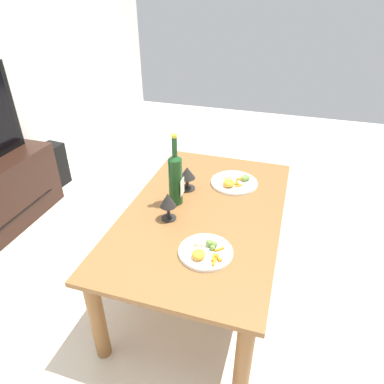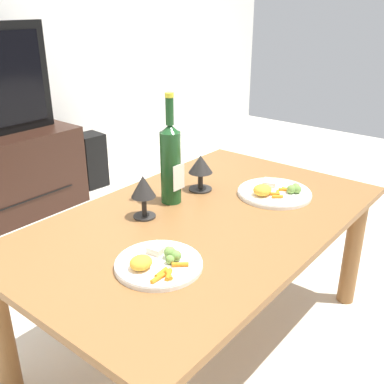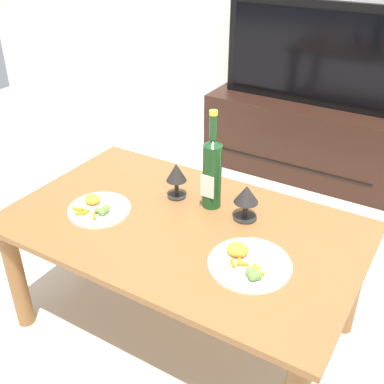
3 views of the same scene
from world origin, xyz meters
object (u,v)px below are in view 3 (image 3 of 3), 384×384
goblet_left (176,174)px  tv_screen (314,54)px  wine_bottle (212,170)px  goblet_right (246,196)px  tv_stand (303,139)px  dinner_plate_left (99,208)px  dining_table (183,242)px  dinner_plate_right (249,263)px

goblet_left → tv_screen: bearing=87.4°
wine_bottle → goblet_right: (0.15, -0.01, -0.06)m
tv_stand → dinner_plate_left: 1.70m
dinner_plate_left → dining_table: bearing=16.4°
tv_stand → goblet_left: (-0.06, -1.41, 0.38)m
wine_bottle → dinner_plate_right: size_ratio=1.43×
goblet_left → dinner_plate_left: 0.33m
tv_screen → goblet_left: (-0.06, -1.41, -0.17)m
tv_stand → goblet_right: size_ratio=9.02×
goblet_right → tv_screen: bearing=99.7°
goblet_left → dinner_plate_left: size_ratio=0.62×
dining_table → dinner_plate_left: dinner_plate_left is taller
dining_table → tv_stand: (-0.06, 1.56, -0.19)m
tv_stand → goblet_right: goblet_right is taller
tv_stand → goblet_left: 1.46m
tv_stand → tv_screen: tv_screen is taller
dining_table → goblet_right: (0.18, 0.15, 0.18)m
dinner_plate_right → wine_bottle: bearing=137.6°
goblet_right → dinner_plate_left: (-0.50, -0.24, -0.08)m
dining_table → goblet_left: (-0.12, 0.15, 0.19)m
wine_bottle → goblet_left: size_ratio=2.64×
tv_screen → tv_stand: bearing=90.0°
tv_screen → goblet_right: bearing=-80.3°
tv_screen → dinner_plate_right: bearing=-77.3°
dining_table → wine_bottle: wine_bottle is taller
tv_stand → goblet_left: size_ratio=8.46×
tv_screen → goblet_right: 1.44m
dinner_plate_left → dinner_plate_right: 0.63m
tv_screen → wine_bottle: size_ratio=2.84×
tv_stand → goblet_right: (0.24, -1.41, 0.37)m
tv_screen → dining_table: bearing=-87.9°
goblet_left → dinner_plate_right: 0.51m
tv_screen → dinner_plate_right: 1.71m
goblet_right → goblet_left: bearing=180.0°
dining_table → dinner_plate_left: size_ratio=5.39×
dining_table → goblet_left: bearing=128.9°
goblet_left → goblet_right: bearing=0.0°
wine_bottle → dinner_plate_right: bearing=-42.4°
goblet_left → dinner_plate_right: goblet_left is taller
dinner_plate_left → goblet_right: bearing=26.1°
dinner_plate_left → dinner_plate_right: dinner_plate_right is taller
wine_bottle → goblet_right: wine_bottle is taller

